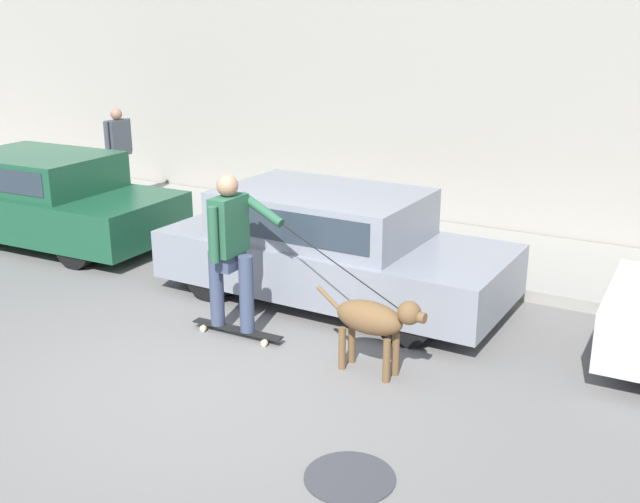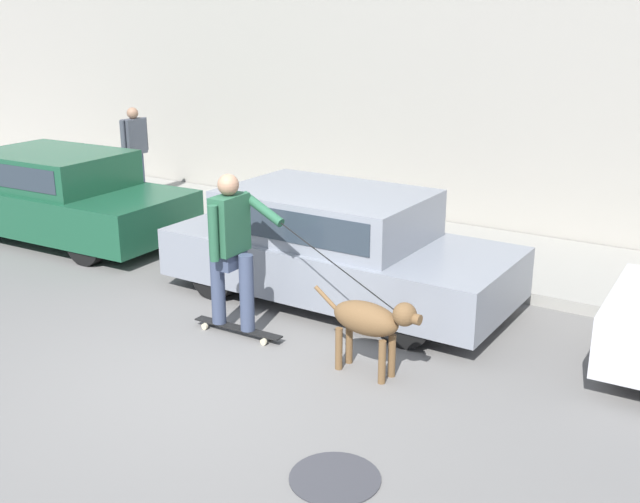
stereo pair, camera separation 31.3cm
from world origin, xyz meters
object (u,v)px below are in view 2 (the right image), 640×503
at_px(parked_car_0, 61,197).
at_px(parked_car_1, 335,247).
at_px(pedestrian_with_bag, 134,149).
at_px(fire_hydrant, 12,187).
at_px(skateboarder, 231,246).
at_px(dog, 370,321).

distance_m(parked_car_0, parked_car_1, 4.78).
relative_size(parked_car_1, pedestrian_with_bag, 2.56).
height_order(pedestrian_with_bag, fire_hydrant, pedestrian_with_bag).
height_order(parked_car_0, fire_hydrant, parked_car_0).
height_order(parked_car_0, pedestrian_with_bag, pedestrian_with_bag).
height_order(parked_car_1, skateboarder, skateboarder).
bearing_deg(dog, parked_car_0, 170.62).
distance_m(skateboarder, fire_hydrant, 7.09).
height_order(parked_car_1, pedestrian_with_bag, pedestrian_with_bag).
bearing_deg(parked_car_0, skateboarder, -20.38).
xyz_separation_m(parked_car_0, skateboarder, (4.42, -1.46, 0.34)).
height_order(dog, skateboarder, skateboarder).
distance_m(parked_car_0, skateboarder, 4.67).
bearing_deg(parked_car_0, dog, -16.13).
bearing_deg(parked_car_1, pedestrian_with_bag, 160.17).
bearing_deg(parked_car_0, parked_car_1, -2.11).
height_order(parked_car_0, skateboarder, skateboarder).
bearing_deg(dog, skateboarder, -177.33).
relative_size(parked_car_0, fire_hydrant, 5.72).
bearing_deg(fire_hydrant, pedestrian_with_bag, 31.62).
relative_size(parked_car_0, dog, 3.44).
bearing_deg(fire_hydrant, skateboarder, -18.51).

